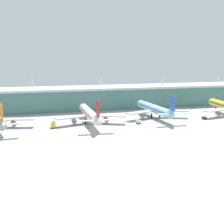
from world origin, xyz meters
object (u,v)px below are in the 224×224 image
object	(u,v)px
airliner_far_middle	(155,109)
baggage_cart	(139,122)
airliner_near_middle	(90,114)
safety_cone_left_wingtip	(223,122)
fuel_truck	(53,124)
pushback_tug	(204,118)

from	to	relation	value
airliner_far_middle	baggage_cart	xyz separation A→B (m)	(-19.32, -17.56, -5.19)
airliner_near_middle	safety_cone_left_wingtip	world-z (taller)	airliner_near_middle
fuel_truck	safety_cone_left_wingtip	size ratio (longest dim) A/B	10.77
pushback_tug	fuel_truck	size ratio (longest dim) A/B	0.63
baggage_cart	airliner_near_middle	bearing A→B (deg)	160.77
airliner_near_middle	fuel_truck	world-z (taller)	airliner_near_middle
airliner_far_middle	pushback_tug	distance (m)	35.43
airliner_far_middle	safety_cone_left_wingtip	distance (m)	47.90
airliner_near_middle	baggage_cart	size ratio (longest dim) A/B	16.79
baggage_cart	safety_cone_left_wingtip	world-z (taller)	baggage_cart
airliner_near_middle	airliner_far_middle	size ratio (longest dim) A/B	1.03
baggage_cart	airliner_far_middle	bearing A→B (deg)	42.27
baggage_cart	pushback_tug	size ratio (longest dim) A/B	0.84
pushback_tug	fuel_truck	distance (m)	106.70
fuel_truck	baggage_cart	bearing A→B (deg)	-4.07
airliner_near_middle	airliner_far_middle	distance (m)	50.47
airliner_near_middle	safety_cone_left_wingtip	size ratio (longest dim) A/B	95.38
pushback_tug	baggage_cart	bearing A→B (deg)	-177.55
airliner_near_middle	fuel_truck	bearing A→B (deg)	-165.06
airliner_far_middle	fuel_truck	bearing A→B (deg)	-169.77
airliner_near_middle	safety_cone_left_wingtip	xyz separation A→B (m)	(86.12, -24.02, -6.10)
pushback_tug	safety_cone_left_wingtip	xyz separation A→B (m)	(4.64, -15.50, -0.75)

